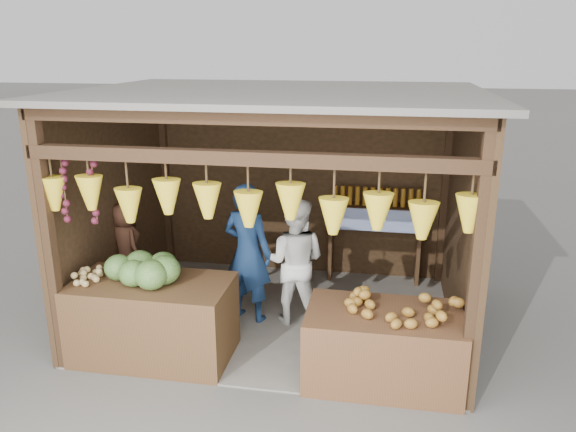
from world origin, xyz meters
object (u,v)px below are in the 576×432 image
object	(u,v)px
counter_right	(383,347)
woman_standing	(295,261)
counter_left	(154,319)
vendor_seated	(126,244)
man_standing	(248,253)

from	to	relation	value
counter_right	woman_standing	world-z (taller)	woman_standing
counter_right	counter_left	bearing A→B (deg)	179.01
counter_right	vendor_seated	xyz separation A→B (m)	(-3.10, 1.08, 0.46)
woman_standing	man_standing	bearing A→B (deg)	8.89
counter_left	woman_standing	world-z (taller)	woman_standing
woman_standing	vendor_seated	world-z (taller)	woman_standing
man_standing	counter_left	bearing A→B (deg)	69.37
counter_left	vendor_seated	size ratio (longest dim) A/B	1.56
man_standing	woman_standing	bearing A→B (deg)	-158.45
counter_right	woman_standing	bearing A→B (deg)	134.17
counter_right	vendor_seated	bearing A→B (deg)	160.76
counter_right	woman_standing	size ratio (longest dim) A/B	0.98
woman_standing	vendor_seated	distance (m)	2.07
counter_left	counter_right	world-z (taller)	counter_left
man_standing	vendor_seated	world-z (taller)	man_standing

